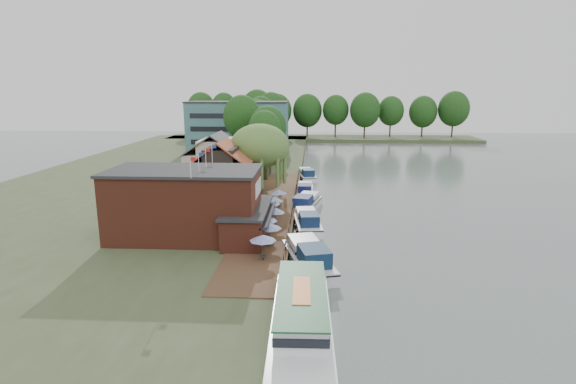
{
  "coord_description": "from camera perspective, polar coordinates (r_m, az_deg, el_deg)",
  "views": [
    {
      "loc": [
        -2.79,
        -45.56,
        16.22
      ],
      "look_at": [
        -6.0,
        12.0,
        3.0
      ],
      "focal_mm": 28.0,
      "sensor_mm": 36.0,
      "label": 1
    }
  ],
  "objects": [
    {
      "name": "cottage_a",
      "position": [
        61.78,
        -8.27,
        2.55
      ],
      "size": [
        8.6,
        7.6,
        8.5
      ],
      "primitive_type": null,
      "color": "black",
      "rests_on": "land_bank"
    },
    {
      "name": "hotel_block",
      "position": [
        117.5,
        -6.29,
        8.41
      ],
      "size": [
        25.4,
        12.4,
        12.3
      ],
      "primitive_type": null,
      "color": "#38666B",
      "rests_on": "land_bank"
    },
    {
      "name": "umbrella_1",
      "position": [
        44.26,
        -2.34,
        -5.44
      ],
      "size": [
        2.38,
        2.38,
        2.38
      ],
      "primitive_type": null,
      "color": "navy",
      "rests_on": "quay_deck"
    },
    {
      "name": "cruiser_3",
      "position": [
        69.86,
        2.14,
        0.38
      ],
      "size": [
        2.94,
        8.99,
        2.14
      ],
      "primitive_type": null,
      "rotation": [
        0.0,
        0.0,
        -0.0
      ],
      "color": "white",
      "rests_on": "ground"
    },
    {
      "name": "land_bank",
      "position": [
        86.48,
        -15.22,
        1.98
      ],
      "size": [
        50.0,
        140.0,
        1.0
      ],
      "primitive_type": "cube",
      "color": "#384728",
      "rests_on": "ground"
    },
    {
      "name": "umbrella_3",
      "position": [
        49.77,
        -1.58,
        -3.35
      ],
      "size": [
        2.08,
        2.08,
        2.38
      ],
      "primitive_type": null,
      "color": "navy",
      "rests_on": "quay_deck"
    },
    {
      "name": "umbrella_6",
      "position": [
        58.85,
        -1.18,
        -0.78
      ],
      "size": [
        2.19,
        2.19,
        2.38
      ],
      "primitive_type": null,
      "color": "navy",
      "rests_on": "quay_deck"
    },
    {
      "name": "cruiser_0",
      "position": [
        41.96,
        2.6,
        -7.87
      ],
      "size": [
        6.16,
        11.43,
        2.68
      ],
      "primitive_type": null,
      "rotation": [
        0.0,
        0.0,
        0.25
      ],
      "color": "silver",
      "rests_on": "ground"
    },
    {
      "name": "pub",
      "position": [
        47.39,
        -10.6,
        -1.44
      ],
      "size": [
        20.0,
        11.0,
        7.3
      ],
      "primitive_type": null,
      "color": "maroon",
      "rests_on": "land_bank"
    },
    {
      "name": "umbrella_0",
      "position": [
        40.88,
        -3.19,
        -7.03
      ],
      "size": [
        2.46,
        2.46,
        2.38
      ],
      "primitive_type": null,
      "color": "navy",
      "rests_on": "quay_deck"
    },
    {
      "name": "bank_tree_0",
      "position": [
        88.57,
        -2.97,
        6.7
      ],
      "size": [
        6.52,
        6.52,
        11.31
      ],
      "primitive_type": null,
      "color": "#143811",
      "rests_on": "land_bank"
    },
    {
      "name": "bank_tree_3",
      "position": [
        123.07,
        -4.21,
        8.77
      ],
      "size": [
        8.8,
        8.8,
        12.81
      ],
      "primitive_type": null,
      "color": "#143811",
      "rests_on": "land_bank"
    },
    {
      "name": "cottage_c",
      "position": [
        80.11,
        -4.9,
        5.0
      ],
      "size": [
        7.6,
        7.6,
        8.5
      ],
      "primitive_type": null,
      "color": "black",
      "rests_on": "land_bank"
    },
    {
      "name": "quay_rail",
      "position": [
        58.02,
        0.61,
        -1.78
      ],
      "size": [
        0.2,
        49.0,
        1.0
      ],
      "primitive_type": null,
      "color": "black",
      "rests_on": "land_bank"
    },
    {
      "name": "bank_tree_4",
      "position": [
        133.54,
        -3.44,
        9.22
      ],
      "size": [
        8.5,
        8.5,
        13.37
      ],
      "primitive_type": null,
      "color": "#143811",
      "rests_on": "land_bank"
    },
    {
      "name": "umbrella_5",
      "position": [
        54.82,
        -1.66,
        -1.81
      ],
      "size": [
        2.05,
        2.05,
        2.38
      ],
      "primitive_type": null,
      "color": "navy",
      "rests_on": "quay_deck"
    },
    {
      "name": "cruiser_2",
      "position": [
        61.54,
        2.32,
        -1.23
      ],
      "size": [
        5.27,
        10.33,
        2.39
      ],
      "primitive_type": null,
      "rotation": [
        0.0,
        0.0,
        -0.22
      ],
      "color": "silver",
      "rests_on": "ground"
    },
    {
      "name": "bank_tree_1",
      "position": [
        95.04,
        -2.56,
        7.33
      ],
      "size": [
        7.79,
        7.79,
        11.98
      ],
      "primitive_type": null,
      "color": "#143811",
      "rests_on": "land_bank"
    },
    {
      "name": "umbrella_4",
      "position": [
        53.45,
        -2.25,
        -2.2
      ],
      "size": [
        2.44,
        2.44,
        2.38
      ],
      "primitive_type": null,
      "color": "navy",
      "rests_on": "quay_deck"
    },
    {
      "name": "cruiser_4",
      "position": [
        82.85,
        2.38,
        2.37
      ],
      "size": [
        4.48,
        9.39,
        2.15
      ],
      "primitive_type": null,
      "rotation": [
        0.0,
        0.0,
        0.18
      ],
      "color": "white",
      "rests_on": "ground"
    },
    {
      "name": "cruiser_1",
      "position": [
        53.46,
        2.47,
        -3.45
      ],
      "size": [
        4.3,
        9.97,
        2.33
      ],
      "primitive_type": null,
      "rotation": [
        0.0,
        0.0,
        0.13
      ],
      "color": "white",
      "rests_on": "ground"
    },
    {
      "name": "umbrella_2",
      "position": [
        46.74,
        -2.85,
        -4.44
      ],
      "size": [
        2.46,
        2.46,
        2.38
      ],
      "primitive_type": null,
      "color": "navy",
      "rests_on": "quay_deck"
    },
    {
      "name": "swan",
      "position": [
        39.82,
        3.0,
        -10.79
      ],
      "size": [
        0.44,
        0.44,
        0.44
      ],
      "primitive_type": "sphere",
      "color": "white",
      "rests_on": "ground"
    },
    {
      "name": "bank_tree_2",
      "position": [
        103.22,
        -5.82,
        8.3
      ],
      "size": [
        8.53,
        8.53,
        14.07
      ],
      "primitive_type": null,
      "color": "#143811",
      "rests_on": "land_bank"
    },
    {
      "name": "willow",
      "position": [
        65.79,
        -3.59,
        4.14
      ],
      "size": [
        8.6,
        8.6,
        10.43
      ],
      "primitive_type": null,
      "color": "#476B2D",
      "rests_on": "land_bank"
    },
    {
      "name": "bank_tree_5",
      "position": [
        140.84,
        -2.13,
        9.65
      ],
      "size": [
        8.92,
        8.92,
        14.47
      ],
      "primitive_type": null,
      "color": "#143811",
      "rests_on": "land_bank"
    },
    {
      "name": "quay_deck",
      "position": [
        57.83,
        -2.09,
        -2.3
      ],
      "size": [
        6.0,
        50.0,
        0.1
      ],
      "primitive_type": "cube",
      "color": "#47301E",
      "rests_on": "land_bank"
    },
    {
      "name": "tour_boat",
      "position": [
        30.77,
        1.71,
        -15.48
      ],
      "size": [
        4.38,
        14.61,
        3.17
      ],
      "primitive_type": null,
      "rotation": [
        0.0,
        0.0,
        0.02
      ],
      "color": "silver",
      "rests_on": "ground"
    },
    {
      "name": "cottage_b",
      "position": [
        72.05,
        -9.06,
        3.99
      ],
      "size": [
        9.6,
        8.6,
        8.5
      ],
      "primitive_type": null,
      "color": "beige",
      "rests_on": "land_bank"
    },
    {
      "name": "ground",
      "position": [
        48.44,
        6.35,
        -6.73
      ],
      "size": [
        260.0,
        260.0,
        0.0
      ],
      "primitive_type": "plane",
      "color": "#525F5C",
      "rests_on": "ground"
    }
  ]
}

